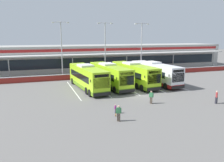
# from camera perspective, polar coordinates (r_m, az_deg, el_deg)

# --- Properties ---
(ground_plane) EXTENTS (200.00, 200.00, 0.00)m
(ground_plane) POSITION_cam_1_polar(r_m,az_deg,el_deg) (32.73, 6.70, -3.38)
(ground_plane) COLOR #605E5B
(terminal_building) EXTENTS (70.00, 13.00, 6.00)m
(terminal_building) POSITION_cam_1_polar(r_m,az_deg,el_deg) (57.34, -4.99, 5.99)
(terminal_building) COLOR #B7B7B2
(terminal_building) RESTS_ON ground
(red_barrier_wall) EXTENTS (60.00, 0.40, 1.10)m
(red_barrier_wall) POSITION_cam_1_polar(r_m,az_deg,el_deg) (45.81, -1.14, 1.61)
(red_barrier_wall) COLOR maroon
(red_barrier_wall) RESTS_ON ground
(coach_bus_leftmost) EXTENTS (3.88, 12.33, 3.78)m
(coach_bus_leftmost) POSITION_cam_1_polar(r_m,az_deg,el_deg) (35.77, -6.20, 0.81)
(coach_bus_leftmost) COLOR #9ED11E
(coach_bus_leftmost) RESTS_ON ground
(coach_bus_left_centre) EXTENTS (3.88, 12.33, 3.78)m
(coach_bus_left_centre) POSITION_cam_1_polar(r_m,az_deg,el_deg) (37.36, -0.60, 1.33)
(coach_bus_left_centre) COLOR #9ED11E
(coach_bus_left_centre) RESTS_ON ground
(coach_bus_centre) EXTENTS (3.88, 12.33, 3.78)m
(coach_bus_centre) POSITION_cam_1_polar(r_m,az_deg,el_deg) (38.75, 5.50, 1.63)
(coach_bus_centre) COLOR #9ED11E
(coach_bus_centre) RESTS_ON ground
(coach_bus_right_centre) EXTENTS (3.88, 12.33, 3.78)m
(coach_bus_right_centre) POSITION_cam_1_polar(r_m,az_deg,el_deg) (40.49, 10.77, 1.90)
(coach_bus_right_centre) COLOR silver
(coach_bus_right_centre) RESTS_ON ground
(bay_stripe_far_west) EXTENTS (0.14, 13.00, 0.01)m
(bay_stripe_far_west) POSITION_cam_1_polar(r_m,az_deg,el_deg) (35.87, -9.77, -2.17)
(bay_stripe_far_west) COLOR silver
(bay_stripe_far_west) RESTS_ON ground
(bay_stripe_west) EXTENTS (0.14, 13.00, 0.01)m
(bay_stripe_west) POSITION_cam_1_polar(r_m,az_deg,el_deg) (36.74, -3.30, -1.70)
(bay_stripe_west) COLOR silver
(bay_stripe_west) RESTS_ON ground
(bay_stripe_mid_west) EXTENTS (0.14, 13.00, 0.01)m
(bay_stripe_mid_west) POSITION_cam_1_polar(r_m,az_deg,el_deg) (38.06, 2.80, -1.24)
(bay_stripe_mid_west) COLOR silver
(bay_stripe_mid_west) RESTS_ON ground
(bay_stripe_centre) EXTENTS (0.14, 13.00, 0.01)m
(bay_stripe_centre) POSITION_cam_1_polar(r_m,az_deg,el_deg) (39.79, 8.42, -0.80)
(bay_stripe_centre) COLOR silver
(bay_stripe_centre) RESTS_ON ground
(bay_stripe_mid_east) EXTENTS (0.14, 13.00, 0.01)m
(bay_stripe_mid_east) POSITION_cam_1_polar(r_m,az_deg,el_deg) (41.86, 13.54, -0.39)
(bay_stripe_mid_east) COLOR silver
(bay_stripe_mid_east) RESTS_ON ground
(pedestrian_with_handbag) EXTENTS (0.64, 0.43, 1.62)m
(pedestrian_with_handbag) POSITION_cam_1_polar(r_m,az_deg,el_deg) (22.32, 1.64, -8.02)
(pedestrian_with_handbag) COLOR #4C4238
(pedestrian_with_handbag) RESTS_ON ground
(pedestrian_in_dark_coat) EXTENTS (0.43, 0.46, 1.62)m
(pedestrian_in_dark_coat) POSITION_cam_1_polar(r_m,az_deg,el_deg) (30.82, 24.83, -3.61)
(pedestrian_in_dark_coat) COLOR #33333D
(pedestrian_in_dark_coat) RESTS_ON ground
(pedestrian_child) EXTENTS (0.29, 0.26, 1.00)m
(pedestrian_child) POSITION_cam_1_polar(r_m,az_deg,el_deg) (24.60, 0.86, -6.95)
(pedestrian_child) COLOR slate
(pedestrian_child) RESTS_ON ground
(pedestrian_near_bin) EXTENTS (0.48, 0.42, 1.62)m
(pedestrian_near_bin) POSITION_cam_1_polar(r_m,az_deg,el_deg) (28.39, 9.86, -3.93)
(pedestrian_near_bin) COLOR #4C4238
(pedestrian_near_bin) RESTS_ON ground
(lamp_post_west) EXTENTS (3.24, 0.28, 11.00)m
(lamp_post_west) POSITION_cam_1_polar(r_m,az_deg,el_deg) (45.65, -12.60, 8.55)
(lamp_post_west) COLOR #9E9EA3
(lamp_post_west) RESTS_ON ground
(lamp_post_centre) EXTENTS (3.24, 0.28, 11.00)m
(lamp_post_centre) POSITION_cam_1_polar(r_m,az_deg,el_deg) (47.45, -1.74, 8.91)
(lamp_post_centre) COLOR #9E9EA3
(lamp_post_centre) RESTS_ON ground
(lamp_post_east) EXTENTS (3.24, 0.28, 11.00)m
(lamp_post_east) POSITION_cam_1_polar(r_m,az_deg,el_deg) (49.79, 7.43, 8.93)
(lamp_post_east) COLOR #9E9EA3
(lamp_post_east) RESTS_ON ground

